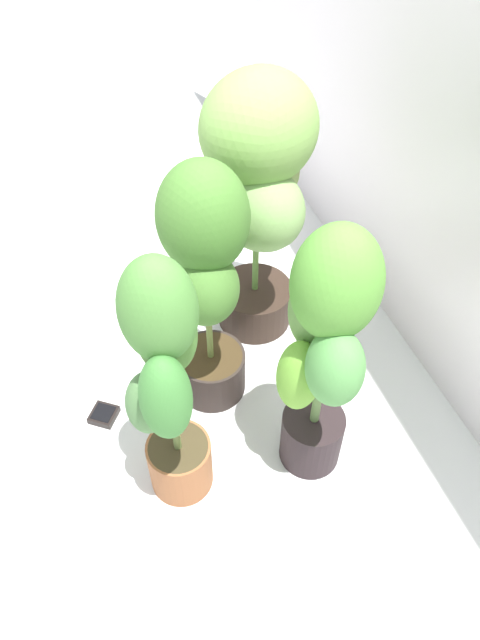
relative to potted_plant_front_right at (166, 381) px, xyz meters
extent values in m
plane|color=silver|center=(-0.26, 0.06, -0.49)|extent=(8.00, 8.00, 0.00)
cylinder|color=#975934|center=(0.00, 0.00, -0.40)|extent=(0.18, 0.18, 0.18)
cylinder|color=#423621|center=(0.00, 0.00, -0.31)|extent=(0.17, 0.17, 0.02)
cylinder|color=olive|center=(0.00, 0.00, 0.01)|extent=(0.02, 0.02, 0.62)
ellipsoid|color=#4C843A|center=(0.00, 0.00, 0.24)|extent=(0.24, 0.24, 0.28)
ellipsoid|color=#4E7D35|center=(-0.07, 0.03, 0.08)|extent=(0.15, 0.15, 0.25)
ellipsoid|color=#418139|center=(0.09, -0.02, 0.06)|extent=(0.16, 0.16, 0.27)
ellipsoid|color=#4E7944|center=(0.01, -0.05, -0.05)|extent=(0.15, 0.16, 0.21)
cylinder|color=black|center=(0.05, 0.40, -0.39)|extent=(0.18, 0.18, 0.19)
cylinder|color=#3F3326|center=(0.05, 0.40, -0.30)|extent=(0.17, 0.17, 0.02)
cylinder|color=#618247|center=(0.05, 0.40, 0.01)|extent=(0.03, 0.03, 0.61)
ellipsoid|color=#579A38|center=(0.05, 0.40, 0.24)|extent=(0.28, 0.29, 0.30)
ellipsoid|color=#69924B|center=(-0.02, 0.41, 0.08)|extent=(0.23, 0.23, 0.27)
ellipsoid|color=#56974C|center=(0.14, 0.37, 0.06)|extent=(0.16, 0.14, 0.23)
ellipsoid|color=#6CA937|center=(0.06, 0.33, -0.05)|extent=(0.15, 0.15, 0.24)
cylinder|color=#2C231F|center=(-0.30, 0.19, -0.41)|extent=(0.22, 0.22, 0.16)
cylinder|color=#3D2D19|center=(-0.30, 0.19, -0.33)|extent=(0.20, 0.20, 0.02)
cylinder|color=olive|center=(-0.30, 0.19, -0.01)|extent=(0.02, 0.02, 0.62)
ellipsoid|color=#487A30|center=(-0.30, 0.19, 0.22)|extent=(0.33, 0.33, 0.32)
ellipsoid|color=#4C892A|center=(-0.38, 0.21, 0.06)|extent=(0.23, 0.23, 0.23)
ellipsoid|color=#487631|center=(-0.24, 0.17, 0.04)|extent=(0.25, 0.25, 0.21)
cylinder|color=#30221A|center=(-0.55, 0.43, -0.41)|extent=(0.27, 0.27, 0.16)
cylinder|color=#433023|center=(-0.55, 0.43, -0.34)|extent=(0.25, 0.25, 0.02)
cylinder|color=#598338|center=(-0.55, 0.43, 0.02)|extent=(0.02, 0.02, 0.71)
ellipsoid|color=#7CAB51|center=(-0.55, 0.43, 0.29)|extent=(0.38, 0.41, 0.34)
ellipsoid|color=#85A252|center=(-0.62, 0.46, 0.11)|extent=(0.32, 0.32, 0.24)
ellipsoid|color=#7EA85D|center=(-0.46, 0.42, 0.08)|extent=(0.36, 0.34, 0.26)
cube|color=black|center=(-0.29, -0.18, -0.48)|extent=(0.11, 0.11, 0.02)
cube|color=black|center=(-0.29, -0.18, -0.46)|extent=(0.09, 0.09, 0.00)
camera|label=1|loc=(0.87, -0.12, 1.15)|focal=33.50mm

